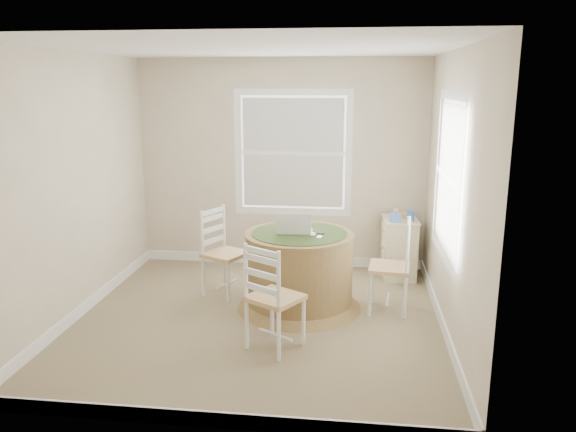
# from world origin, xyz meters

# --- Properties ---
(room) EXTENTS (3.64, 3.64, 2.64)m
(room) POSITION_xyz_m (0.17, 0.16, 1.30)
(room) COLOR #94815D
(room) RESTS_ON ground
(round_table) EXTENTS (1.30, 1.30, 0.81)m
(round_table) POSITION_xyz_m (0.37, 0.40, 0.44)
(round_table) COLOR olive
(round_table) RESTS_ON ground
(chair_left) EXTENTS (0.54, 0.55, 0.95)m
(chair_left) POSITION_xyz_m (-0.46, 0.65, 0.47)
(chair_left) COLOR white
(chair_left) RESTS_ON ground
(chair_near) EXTENTS (0.57, 0.56, 0.95)m
(chair_near) POSITION_xyz_m (0.26, -0.55, 0.47)
(chair_near) COLOR white
(chair_near) RESTS_ON ground
(chair_right) EXTENTS (0.44, 0.46, 0.95)m
(chair_right) POSITION_xyz_m (1.29, 0.40, 0.47)
(chair_right) COLOR white
(chair_right) RESTS_ON ground
(laptop) EXTENTS (0.36, 0.32, 0.24)m
(laptop) POSITION_xyz_m (0.33, 0.39, 0.84)
(laptop) COLOR white
(laptop) RESTS_ON round_table
(mouse) EXTENTS (0.08, 0.11, 0.04)m
(mouse) POSITION_xyz_m (0.51, 0.33, 0.81)
(mouse) COLOR white
(mouse) RESTS_ON round_table
(phone) EXTENTS (0.06, 0.10, 0.02)m
(phone) POSITION_xyz_m (0.59, 0.26, 0.80)
(phone) COLOR #B7BABF
(phone) RESTS_ON round_table
(keys) EXTENTS (0.07, 0.06, 0.02)m
(keys) POSITION_xyz_m (0.59, 0.37, 0.81)
(keys) COLOR black
(keys) RESTS_ON round_table
(corner_chest) EXTENTS (0.43, 0.57, 0.72)m
(corner_chest) POSITION_xyz_m (1.47, 1.49, 0.36)
(corner_chest) COLOR beige
(corner_chest) RESTS_ON ground
(tissue_box) EXTENTS (0.13, 0.13, 0.10)m
(tissue_box) POSITION_xyz_m (1.41, 1.34, 0.77)
(tissue_box) COLOR #5A7ACE
(tissue_box) RESTS_ON corner_chest
(box_yellow) EXTENTS (0.16, 0.11, 0.06)m
(box_yellow) POSITION_xyz_m (1.54, 1.56, 0.75)
(box_yellow) COLOR #E6AC51
(box_yellow) RESTS_ON corner_chest
(box_blue) EXTENTS (0.08, 0.08, 0.12)m
(box_blue) POSITION_xyz_m (1.57, 1.40, 0.78)
(box_blue) COLOR #385CA9
(box_blue) RESTS_ON corner_chest
(cup_cream) EXTENTS (0.07, 0.07, 0.09)m
(cup_cream) POSITION_xyz_m (1.43, 1.60, 0.77)
(cup_cream) COLOR beige
(cup_cream) RESTS_ON corner_chest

